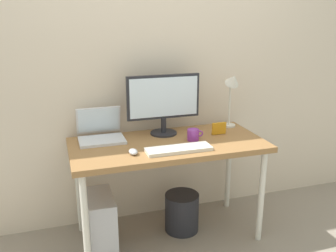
{
  "coord_description": "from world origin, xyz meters",
  "views": [
    {
      "loc": [
        -0.74,
        -2.34,
        1.62
      ],
      "look_at": [
        0.0,
        0.0,
        0.87
      ],
      "focal_mm": 39.4,
      "sensor_mm": 36.0,
      "label": 1
    }
  ],
  "objects_px": {
    "desk_lamp": "(232,88)",
    "photo_frame": "(219,128)",
    "wastebasket": "(182,212)",
    "monitor": "(164,101)",
    "desk": "(168,152)",
    "keyboard": "(179,149)",
    "laptop": "(100,132)",
    "mouse": "(133,152)",
    "computer_tower": "(101,223)",
    "coffee_mug": "(193,135)"
  },
  "relations": [
    {
      "from": "photo_frame",
      "to": "wastebasket",
      "type": "bearing_deg",
      "value": -176.45
    },
    {
      "from": "computer_tower",
      "to": "wastebasket",
      "type": "bearing_deg",
      "value": 6.23
    },
    {
      "from": "coffee_mug",
      "to": "photo_frame",
      "type": "distance_m",
      "value": 0.24
    },
    {
      "from": "keyboard",
      "to": "photo_frame",
      "type": "distance_m",
      "value": 0.46
    },
    {
      "from": "monitor",
      "to": "desk_lamp",
      "type": "distance_m",
      "value": 0.56
    },
    {
      "from": "laptop",
      "to": "keyboard",
      "type": "relative_size",
      "value": 0.73
    },
    {
      "from": "monitor",
      "to": "computer_tower",
      "type": "height_order",
      "value": "monitor"
    },
    {
      "from": "desk_lamp",
      "to": "photo_frame",
      "type": "relative_size",
      "value": 4.07
    },
    {
      "from": "laptop",
      "to": "wastebasket",
      "type": "distance_m",
      "value": 0.88
    },
    {
      "from": "desk",
      "to": "computer_tower",
      "type": "distance_m",
      "value": 0.69
    },
    {
      "from": "wastebasket",
      "to": "desk",
      "type": "bearing_deg",
      "value": -165.18
    },
    {
      "from": "monitor",
      "to": "photo_frame",
      "type": "height_order",
      "value": "monitor"
    },
    {
      "from": "mouse",
      "to": "laptop",
      "type": "bearing_deg",
      "value": 113.67
    },
    {
      "from": "keyboard",
      "to": "wastebasket",
      "type": "xyz_separation_m",
      "value": [
        0.11,
        0.22,
        -0.61
      ]
    },
    {
      "from": "laptop",
      "to": "desk_lamp",
      "type": "height_order",
      "value": "desk_lamp"
    },
    {
      "from": "monitor",
      "to": "computer_tower",
      "type": "distance_m",
      "value": 0.98
    },
    {
      "from": "desk_lamp",
      "to": "computer_tower",
      "type": "distance_m",
      "value": 1.4
    },
    {
      "from": "desk",
      "to": "desk_lamp",
      "type": "xyz_separation_m",
      "value": [
        0.58,
        0.19,
        0.39
      ]
    },
    {
      "from": "monitor",
      "to": "computer_tower",
      "type": "xyz_separation_m",
      "value": [
        -0.53,
        -0.23,
        -0.79
      ]
    },
    {
      "from": "desk_lamp",
      "to": "wastebasket",
      "type": "relative_size",
      "value": 1.49
    },
    {
      "from": "laptop",
      "to": "computer_tower",
      "type": "xyz_separation_m",
      "value": [
        -0.06,
        -0.25,
        -0.59
      ]
    },
    {
      "from": "desk",
      "to": "laptop",
      "type": "xyz_separation_m",
      "value": [
        -0.44,
        0.21,
        0.13
      ]
    },
    {
      "from": "wastebasket",
      "to": "desk_lamp",
      "type": "bearing_deg",
      "value": 19.01
    },
    {
      "from": "mouse",
      "to": "desk_lamp",
      "type": "bearing_deg",
      "value": 21.64
    },
    {
      "from": "desk",
      "to": "mouse",
      "type": "distance_m",
      "value": 0.33
    },
    {
      "from": "laptop",
      "to": "computer_tower",
      "type": "distance_m",
      "value": 0.65
    },
    {
      "from": "desk",
      "to": "coffee_mug",
      "type": "height_order",
      "value": "coffee_mug"
    },
    {
      "from": "desk_lamp",
      "to": "keyboard",
      "type": "xyz_separation_m",
      "value": [
        -0.57,
        -0.37,
        -0.31
      ]
    },
    {
      "from": "desk",
      "to": "coffee_mug",
      "type": "bearing_deg",
      "value": -4.11
    },
    {
      "from": "desk",
      "to": "photo_frame",
      "type": "relative_size",
      "value": 12.42
    },
    {
      "from": "monitor",
      "to": "coffee_mug",
      "type": "xyz_separation_m",
      "value": [
        0.16,
        -0.2,
        -0.22
      ]
    },
    {
      "from": "monitor",
      "to": "keyboard",
      "type": "bearing_deg",
      "value": -91.52
    },
    {
      "from": "mouse",
      "to": "coffee_mug",
      "type": "bearing_deg",
      "value": 16.53
    },
    {
      "from": "computer_tower",
      "to": "coffee_mug",
      "type": "bearing_deg",
      "value": 1.88
    },
    {
      "from": "keyboard",
      "to": "mouse",
      "type": "relative_size",
      "value": 4.89
    },
    {
      "from": "desk",
      "to": "wastebasket",
      "type": "xyz_separation_m",
      "value": [
        0.12,
        0.03,
        -0.53
      ]
    },
    {
      "from": "keyboard",
      "to": "coffee_mug",
      "type": "relative_size",
      "value": 3.68
    },
    {
      "from": "mouse",
      "to": "coffee_mug",
      "type": "xyz_separation_m",
      "value": [
        0.47,
        0.14,
        0.02
      ]
    },
    {
      "from": "keyboard",
      "to": "coffee_mug",
      "type": "height_order",
      "value": "coffee_mug"
    },
    {
      "from": "laptop",
      "to": "mouse",
      "type": "relative_size",
      "value": 3.56
    },
    {
      "from": "desk",
      "to": "coffee_mug",
      "type": "xyz_separation_m",
      "value": [
        0.19,
        -0.01,
        0.11
      ]
    },
    {
      "from": "monitor",
      "to": "coffee_mug",
      "type": "relative_size",
      "value": 4.59
    },
    {
      "from": "mouse",
      "to": "desk",
      "type": "bearing_deg",
      "value": 28.28
    },
    {
      "from": "desk_lamp",
      "to": "coffee_mug",
      "type": "relative_size",
      "value": 3.75
    },
    {
      "from": "monitor",
      "to": "desk_lamp",
      "type": "bearing_deg",
      "value": 0.07
    },
    {
      "from": "mouse",
      "to": "computer_tower",
      "type": "xyz_separation_m",
      "value": [
        -0.22,
        0.12,
        -0.55
      ]
    },
    {
      "from": "keyboard",
      "to": "mouse",
      "type": "height_order",
      "value": "mouse"
    },
    {
      "from": "desk",
      "to": "keyboard",
      "type": "distance_m",
      "value": 0.2
    },
    {
      "from": "photo_frame",
      "to": "computer_tower",
      "type": "xyz_separation_m",
      "value": [
        -0.92,
        -0.09,
        -0.58
      ]
    },
    {
      "from": "laptop",
      "to": "photo_frame",
      "type": "xyz_separation_m",
      "value": [
        0.86,
        -0.16,
        -0.01
      ]
    }
  ]
}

